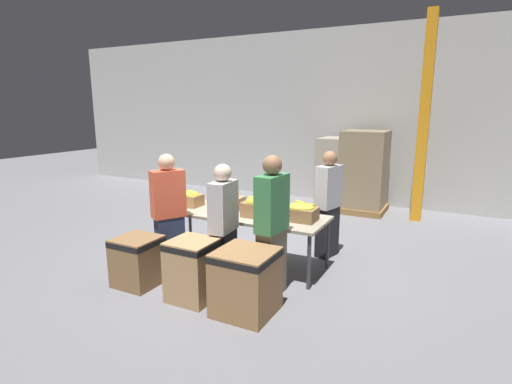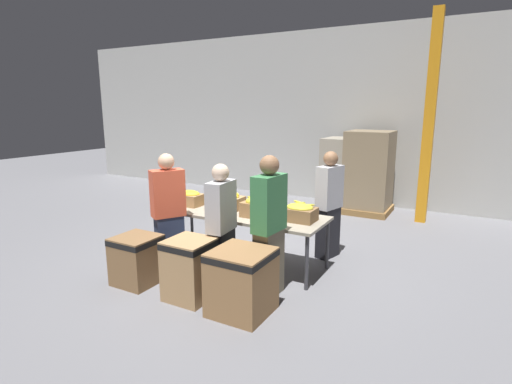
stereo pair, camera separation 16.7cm
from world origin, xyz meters
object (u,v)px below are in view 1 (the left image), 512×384
(banana_box_1, at_px, (227,201))
(banana_box_2, at_px, (257,207))
(banana_box_3, at_px, (301,212))
(donation_bin_0, at_px, (138,259))
(volunteer_3, at_px, (169,214))
(volunteer_2, at_px, (272,227))
(sorting_table, at_px, (240,216))
(pallet_stack_1, at_px, (340,174))
(pallet_stack_0, at_px, (364,172))
(banana_box_0, at_px, (189,198))
(donation_bin_2, at_px, (246,280))
(volunteer_0, at_px, (328,205))
(support_pillar, at_px, (424,120))
(donation_bin_1, at_px, (193,268))
(volunteer_1, at_px, (224,228))

(banana_box_1, bearing_deg, banana_box_2, -17.52)
(banana_box_3, relative_size, donation_bin_0, 0.68)
(volunteer_3, bearing_deg, volunteer_2, -58.87)
(banana_box_1, distance_m, volunteer_3, 0.92)
(sorting_table, bearing_deg, pallet_stack_1, 84.23)
(pallet_stack_0, bearing_deg, banana_box_3, -90.11)
(banana_box_1, xyz_separation_m, pallet_stack_0, (1.20, 3.66, -0.01))
(banana_box_0, xyz_separation_m, pallet_stack_1, (1.29, 3.80, -0.10))
(sorting_table, bearing_deg, donation_bin_0, -122.70)
(banana_box_0, xyz_separation_m, banana_box_1, (0.63, 0.11, -0.00))
(banana_box_1, xyz_separation_m, banana_box_3, (1.19, -0.07, 0.00))
(banana_box_3, relative_size, donation_bin_2, 0.59)
(banana_box_1, distance_m, donation_bin_0, 1.54)
(sorting_table, relative_size, banana_box_0, 6.30)
(banana_box_3, relative_size, volunteer_0, 0.26)
(support_pillar, distance_m, pallet_stack_0, 1.61)
(volunteer_0, distance_m, pallet_stack_1, 3.03)
(volunteer_0, bearing_deg, volunteer_3, -33.54)
(sorting_table, xyz_separation_m, volunteer_3, (-0.72, -0.71, 0.11))
(volunteer_2, xyz_separation_m, donation_bin_2, (-0.06, -0.53, -0.46))
(donation_bin_2, xyz_separation_m, support_pillar, (1.27, 4.81, 1.61))
(banana_box_0, xyz_separation_m, volunteer_3, (0.19, -0.69, -0.06))
(donation_bin_0, bearing_deg, donation_bin_2, 0.00)
(donation_bin_1, height_order, support_pillar, support_pillar)
(sorting_table, xyz_separation_m, banana_box_0, (-0.90, -0.01, 0.17))
(donation_bin_2, bearing_deg, donation_bin_1, 180.00)
(volunteer_1, bearing_deg, banana_box_1, 24.39)
(sorting_table, height_order, banana_box_0, banana_box_0)
(sorting_table, xyz_separation_m, pallet_stack_0, (0.92, 3.76, 0.16))
(banana_box_0, distance_m, volunteer_0, 2.12)
(donation_bin_2, height_order, pallet_stack_1, pallet_stack_1)
(banana_box_3, height_order, pallet_stack_1, pallet_stack_1)
(banana_box_0, distance_m, banana_box_2, 1.22)
(banana_box_1, bearing_deg, banana_box_3, -3.35)
(volunteer_2, height_order, donation_bin_1, volunteer_2)
(banana_box_3, bearing_deg, sorting_table, -178.45)
(banana_box_3, relative_size, pallet_stack_0, 0.24)
(donation_bin_2, bearing_deg, donation_bin_0, 180.00)
(banana_box_0, height_order, pallet_stack_0, pallet_stack_0)
(banana_box_1, height_order, banana_box_3, banana_box_1)
(sorting_table, xyz_separation_m, donation_bin_0, (-0.80, -1.25, -0.37))
(banana_box_0, bearing_deg, sorting_table, 0.70)
(pallet_stack_1, bearing_deg, banana_box_0, -108.71)
(volunteer_1, bearing_deg, banana_box_0, 49.76)
(volunteer_3, height_order, donation_bin_2, volunteer_3)
(support_pillar, xyz_separation_m, pallet_stack_0, (-1.12, 0.20, -1.14))
(banana_box_0, height_order, banana_box_3, banana_box_0)
(volunteer_0, xyz_separation_m, support_pillar, (1.00, 2.72, 1.20))
(sorting_table, bearing_deg, volunteer_2, -40.74)
(volunteer_1, bearing_deg, donation_bin_2, -132.62)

